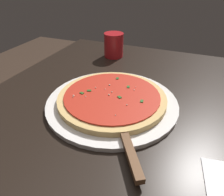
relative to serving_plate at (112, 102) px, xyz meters
name	(u,v)px	position (x,y,z in m)	size (l,w,h in m)	color
restaurant_table	(133,134)	(0.06, 0.05, -0.14)	(0.91, 0.94, 0.75)	black
serving_plate	(112,102)	(0.00, 0.00, 0.00)	(0.38, 0.38, 0.01)	white
pizza	(112,98)	(0.00, 0.00, 0.02)	(0.31, 0.31, 0.02)	#DBB26B
pizza_server	(126,141)	(0.09, -0.15, 0.01)	(0.16, 0.21, 0.01)	silver
cup_tall_drink	(114,45)	(-0.14, 0.35, 0.04)	(0.08, 0.08, 0.10)	#B2191E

